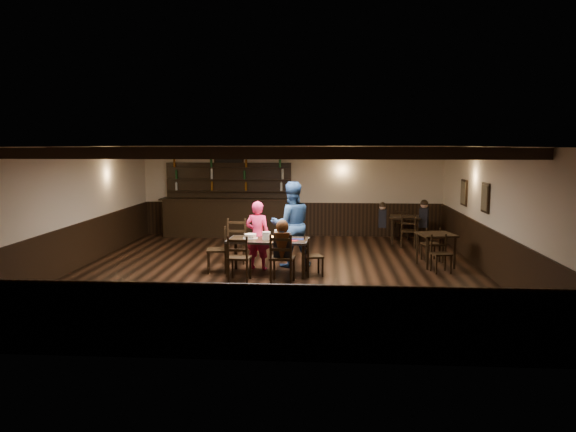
# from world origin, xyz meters

# --- Properties ---
(ground) EXTENTS (10.00, 10.00, 0.00)m
(ground) POSITION_xyz_m (0.00, 0.00, 0.00)
(ground) COLOR black
(ground) RESTS_ON ground
(room_shell) EXTENTS (9.02, 10.02, 2.71)m
(room_shell) POSITION_xyz_m (0.01, 0.04, 1.75)
(room_shell) COLOR beige
(room_shell) RESTS_ON ground
(dining_table) EXTENTS (1.76, 0.97, 0.75)m
(dining_table) POSITION_xyz_m (-0.18, -0.17, 0.68)
(dining_table) COLOR black
(dining_table) RESTS_ON ground
(chair_near_left) EXTENTS (0.46, 0.44, 0.94)m
(chair_near_left) POSITION_xyz_m (-0.70, -0.88, 0.55)
(chair_near_left) COLOR black
(chair_near_left) RESTS_ON ground
(chair_near_right) EXTENTS (0.51, 0.49, 1.00)m
(chair_near_right) POSITION_xyz_m (0.17, -0.99, 0.58)
(chair_near_right) COLOR black
(chair_near_right) RESTS_ON ground
(chair_end_left) EXTENTS (0.50, 0.52, 0.97)m
(chair_end_left) POSITION_xyz_m (-1.22, -0.05, 0.57)
(chair_end_left) COLOR black
(chair_end_left) RESTS_ON ground
(chair_end_right) EXTENTS (0.46, 0.47, 0.82)m
(chair_end_right) POSITION_xyz_m (0.71, -0.26, 0.48)
(chair_end_right) COLOR black
(chair_end_right) RESTS_ON ground
(chair_far_pushed) EXTENTS (0.49, 0.47, 1.02)m
(chair_far_pushed) POSITION_xyz_m (-1.06, 1.00, 0.60)
(chair_far_pushed) COLOR black
(chair_far_pushed) RESTS_ON ground
(woman_pink) EXTENTS (0.61, 0.47, 1.51)m
(woman_pink) POSITION_xyz_m (-0.46, 0.29, 0.76)
(woman_pink) COLOR #FB286D
(woman_pink) RESTS_ON ground
(man_blue) EXTENTS (1.10, 0.96, 1.92)m
(man_blue) POSITION_xyz_m (0.26, 0.62, 0.96)
(man_blue) COLOR navy
(man_blue) RESTS_ON ground
(seated_person) EXTENTS (0.34, 0.51, 0.83)m
(seated_person) POSITION_xyz_m (0.18, -0.92, 0.84)
(seated_person) COLOR black
(seated_person) RESTS_ON ground
(cake) EXTENTS (0.32, 0.32, 0.10)m
(cake) POSITION_xyz_m (-0.57, -0.10, 0.80)
(cake) COLOR white
(cake) RESTS_ON dining_table
(plate_stack_a) EXTENTS (0.18, 0.18, 0.17)m
(plate_stack_a) POSITION_xyz_m (-0.21, -0.23, 0.84)
(plate_stack_a) COLOR white
(plate_stack_a) RESTS_ON dining_table
(plate_stack_b) EXTENTS (0.17, 0.17, 0.20)m
(plate_stack_b) POSITION_xyz_m (0.04, -0.17, 0.85)
(plate_stack_b) COLOR white
(plate_stack_b) RESTS_ON dining_table
(tea_light) EXTENTS (0.05, 0.05, 0.06)m
(tea_light) POSITION_xyz_m (-0.10, -0.09, 0.78)
(tea_light) COLOR #A5A8AD
(tea_light) RESTS_ON dining_table
(salt_shaker) EXTENTS (0.04, 0.04, 0.09)m
(salt_shaker) POSITION_xyz_m (0.16, -0.25, 0.80)
(salt_shaker) COLOR silver
(salt_shaker) RESTS_ON dining_table
(pepper_shaker) EXTENTS (0.04, 0.04, 0.10)m
(pepper_shaker) POSITION_xyz_m (0.19, -0.32, 0.80)
(pepper_shaker) COLOR #A5A8AD
(pepper_shaker) RESTS_ON dining_table
(drink_glass) EXTENTS (0.08, 0.08, 0.12)m
(drink_glass) POSITION_xyz_m (0.11, -0.11, 0.81)
(drink_glass) COLOR silver
(drink_glass) RESTS_ON dining_table
(menu_red) EXTENTS (0.39, 0.32, 0.00)m
(menu_red) POSITION_xyz_m (0.29, -0.26, 0.75)
(menu_red) COLOR maroon
(menu_red) RESTS_ON dining_table
(menu_blue) EXTENTS (0.30, 0.21, 0.00)m
(menu_blue) POSITION_xyz_m (0.42, -0.13, 0.75)
(menu_blue) COLOR #0F174D
(menu_blue) RESTS_ON dining_table
(bar_counter) EXTENTS (3.98, 0.70, 2.20)m
(bar_counter) POSITION_xyz_m (-1.91, 4.72, 0.73)
(bar_counter) COLOR black
(bar_counter) RESTS_ON ground
(back_table_a) EXTENTS (0.90, 0.90, 0.75)m
(back_table_a) POSITION_xyz_m (3.52, 0.85, 0.65)
(back_table_a) COLOR black
(back_table_a) RESTS_ON ground
(back_table_b) EXTENTS (0.93, 0.93, 0.75)m
(back_table_b) POSITION_xyz_m (3.24, 3.90, 0.65)
(back_table_b) COLOR black
(back_table_b) RESTS_ON ground
(bg_patron_left) EXTENTS (0.23, 0.35, 0.70)m
(bg_patron_left) POSITION_xyz_m (2.59, 3.72, 0.81)
(bg_patron_left) COLOR black
(bg_patron_left) RESTS_ON ground
(bg_patron_right) EXTENTS (0.32, 0.42, 0.76)m
(bg_patron_right) POSITION_xyz_m (3.74, 3.79, 0.85)
(bg_patron_right) COLOR black
(bg_patron_right) RESTS_ON ground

